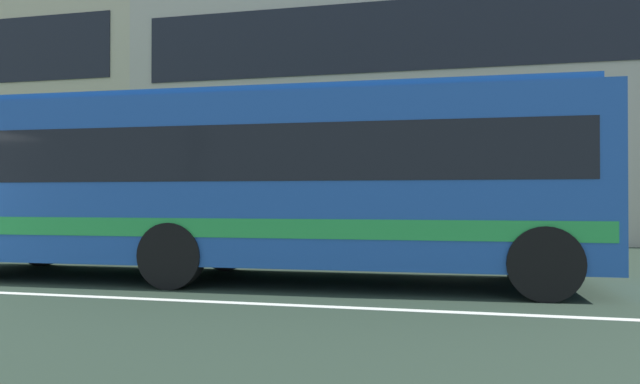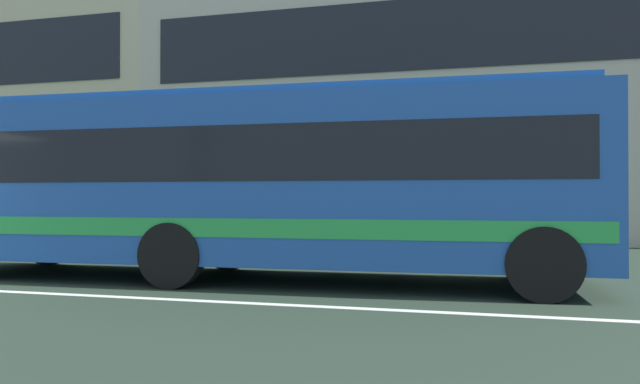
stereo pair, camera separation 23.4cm
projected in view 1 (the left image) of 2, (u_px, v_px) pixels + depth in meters
The scene contains 3 objects.
apartment_block_left at pixel (11, 103), 27.09m from camera, with size 18.38×10.47×11.38m.
apartment_block_right at pixel (448, 92), 22.63m from camera, with size 20.77×10.47×10.81m.
transit_bus at pixel (241, 179), 9.93m from camera, with size 11.34×2.92×3.05m.
Camera 1 is at (8.90, -7.27, 1.37)m, focal length 33.26 mm.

